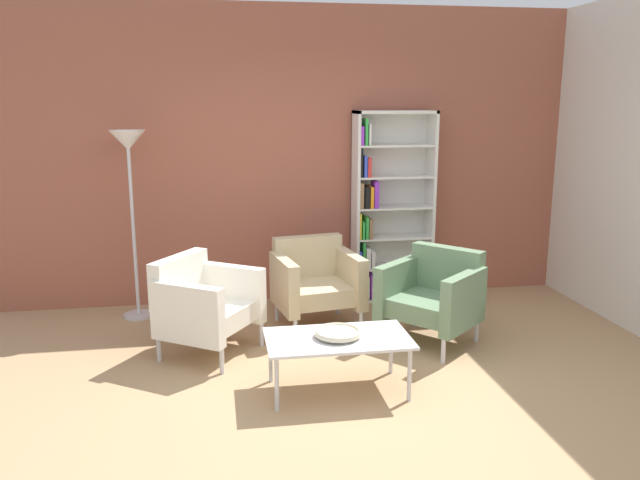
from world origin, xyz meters
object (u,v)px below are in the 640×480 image
armchair_by_bookshelf (203,303)px  floor_lamp_torchiere (129,163)px  coffee_table_low (338,341)px  bookshelf_tall (385,210)px  decorative_bowl (338,332)px  armchair_corner_red (315,281)px  armchair_near_window (433,294)px

armchair_by_bookshelf → floor_lamp_torchiere: 1.56m
coffee_table_low → floor_lamp_torchiere: (-1.56, 1.86, 1.08)m
bookshelf_tall → decorative_bowl: bearing=-113.2°
floor_lamp_torchiere → armchair_corner_red: bearing=-17.2°
bookshelf_tall → decorative_bowl: bookshelf_tall is taller
bookshelf_tall → coffee_table_low: size_ratio=1.90×
decorative_bowl → armchair_by_bookshelf: armchair_by_bookshelf is taller
bookshelf_tall → armchair_by_bookshelf: size_ratio=2.01×
armchair_near_window → floor_lamp_torchiere: bearing=-154.2°
armchair_by_bookshelf → bookshelf_tall: bearing=-23.1°
armchair_near_window → armchair_by_bookshelf: 1.90m
armchair_by_bookshelf → armchair_near_window: bearing=-58.4°
coffee_table_low → decorative_bowl: bearing=0.0°
coffee_table_low → armchair_by_bookshelf: (-0.93, 0.87, 0.05)m
coffee_table_low → armchair_near_window: 1.26m
decorative_bowl → armchair_corner_red: armchair_corner_red is taller
decorative_bowl → armchair_corner_red: (0.06, 1.36, -0.02)m
coffee_table_low → armchair_near_window: armchair_near_window is taller
decorative_bowl → armchair_near_window: size_ratio=0.34×
decorative_bowl → floor_lamp_torchiere: size_ratio=0.18×
armchair_corner_red → bookshelf_tall: bearing=30.1°
coffee_table_low → armchair_corner_red: size_ratio=1.23×
bookshelf_tall → armchair_near_window: 1.35m
bookshelf_tall → coffee_table_low: (-0.88, -2.05, -0.55)m
armchair_corner_red → armchair_near_window: same height
decorative_bowl → armchair_by_bookshelf: 1.27m
armchair_corner_red → armchair_by_bookshelf: 1.10m
coffee_table_low → armchair_near_window: (0.97, 0.80, 0.05)m
coffee_table_low → decorative_bowl: 0.07m
coffee_table_low → armchair_by_bookshelf: size_ratio=1.06×
armchair_near_window → floor_lamp_torchiere: floor_lamp_torchiere is taller
armchair_near_window → floor_lamp_torchiere: (-2.53, 1.06, 1.03)m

